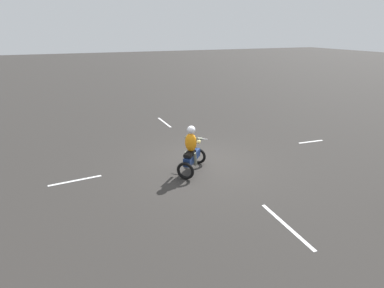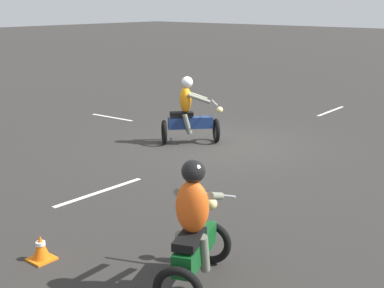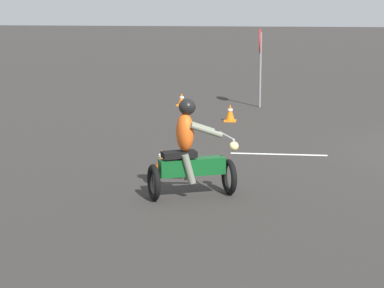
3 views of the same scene
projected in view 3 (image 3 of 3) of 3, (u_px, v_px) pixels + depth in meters
The scene contains 6 objects.
motorcycle_rider_background at pixel (190, 155), 12.25m from camera, with size 1.11×1.54×1.66m.
stop_sign at pixel (260, 52), 21.83m from camera, with size 0.70×0.08×2.30m.
traffic_cone_mid_center at pixel (182, 100), 22.43m from camera, with size 0.32×0.32×0.36m.
traffic_cone_far_right at pixel (162, 159), 14.45m from camera, with size 0.32×0.32×0.36m.
traffic_cone_far_center at pixel (230, 113), 19.66m from camera, with size 0.32×0.32×0.46m.
lane_stripe_n at pixel (279, 154), 15.68m from camera, with size 0.10×2.02×0.01m, color silver.
Camera 3 is at (-15.81, 4.32, 3.33)m, focal length 70.00 mm.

